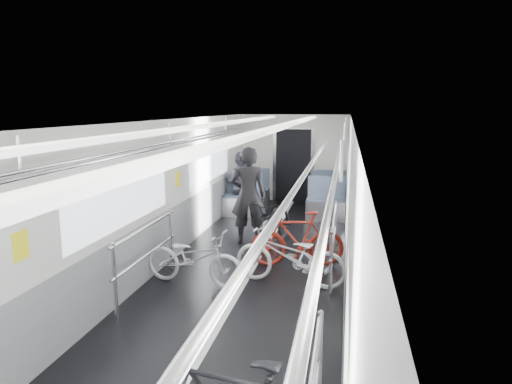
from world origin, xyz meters
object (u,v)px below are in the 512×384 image
person_seated (240,183)px  bike_left_far (194,258)px  bike_right_mid (289,256)px  bike_aisle (275,223)px  person_standing (248,196)px  bike_right_far (297,239)px

person_seated → bike_left_far: bearing=99.6°
bike_right_mid → bike_aisle: bike_aisle is taller
bike_left_far → person_seated: bearing=12.3°
person_standing → bike_aisle: bearing=159.6°
bike_left_far → person_seated: (-0.37, 4.55, 0.36)m
bike_right_far → person_standing: 1.61m
bike_right_mid → person_seated: bearing=-149.9°
bike_aisle → bike_left_far: bearing=-103.2°
bike_aisle → person_standing: size_ratio=0.92×
bike_right_far → bike_aisle: bike_right_far is taller
bike_aisle → person_seated: (-1.25, 2.46, 0.31)m
bike_right_mid → person_seated: (-1.76, 4.30, 0.32)m
bike_left_far → bike_aisle: 2.27m
person_standing → person_seated: 2.48m
bike_left_far → person_seated: size_ratio=1.01×
person_standing → person_seated: size_ratio=1.22×
bike_left_far → bike_right_mid: bike_right_mid is taller
bike_left_far → person_standing: size_ratio=0.83×
bike_right_mid → person_seated: 4.66m
bike_right_far → person_seated: (-1.78, 3.48, 0.30)m
bike_left_far → person_seated: person_seated is taller
person_standing → person_seated: (-0.72, 2.36, -0.17)m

